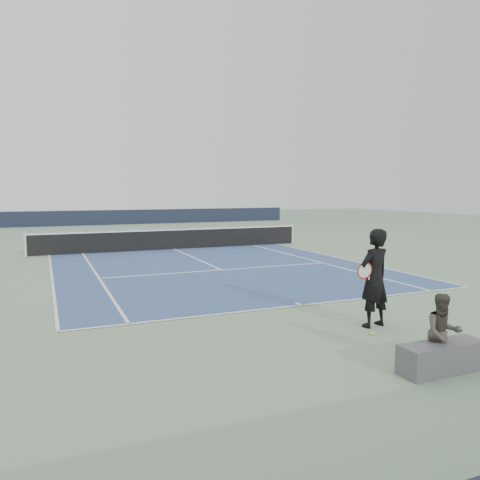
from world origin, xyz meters
name	(u,v)px	position (x,y,z in m)	size (l,w,h in m)	color
ground	(174,249)	(0.00, 0.00, 0.00)	(80.00, 80.00, 0.00)	gray
court_surface	(174,249)	(0.00, 0.00, 0.01)	(10.97, 23.77, 0.01)	#375382
tennis_net	(174,239)	(0.00, 0.00, 0.50)	(12.90, 0.10, 1.07)	silver
windscreen_far	(118,217)	(0.00, 17.88, 0.60)	(30.00, 0.25, 1.20)	black
tennis_player	(374,278)	(0.45, -13.96, 1.00)	(0.87, 0.67, 2.01)	black
tennis_ball	(372,334)	(0.06, -14.44, 0.03)	(0.07, 0.07, 0.07)	#C8DB2C
spectator_bench	(442,345)	(-0.14, -16.32, 0.43)	(1.48, 0.90, 1.21)	#525156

